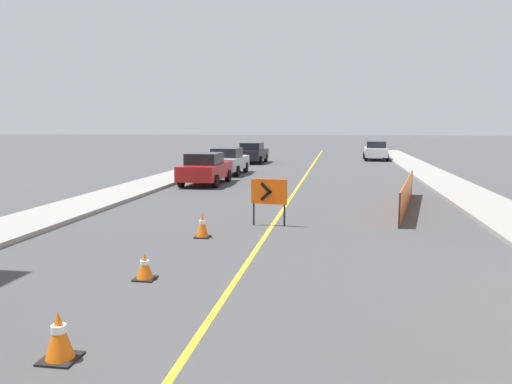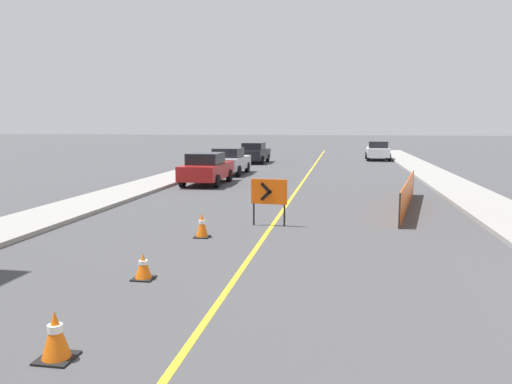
{
  "view_description": "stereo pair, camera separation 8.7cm",
  "coord_description": "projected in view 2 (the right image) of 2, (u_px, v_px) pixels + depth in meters",
  "views": [
    {
      "loc": [
        1.92,
        9.25,
        3.0
      ],
      "look_at": [
        -0.49,
        23.74,
        1.0
      ],
      "focal_mm": 35.0,
      "sensor_mm": 36.0,
      "label": 1
    },
    {
      "loc": [
        2.01,
        9.26,
        3.0
      ],
      "look_at": [
        -0.49,
        23.74,
        1.0
      ],
      "focal_mm": 35.0,
      "sensor_mm": 36.0,
      "label": 2
    }
  ],
  "objects": [
    {
      "name": "parked_car_curb_far",
      "position": [
        254.0,
        153.0,
        38.79
      ],
      "size": [
        1.95,
        4.35,
        1.59
      ],
      "rotation": [
        0.0,
        0.0,
        -0.03
      ],
      "color": "black",
      "rests_on": "ground_plane"
    },
    {
      "name": "sidewalk_right",
      "position": [
        456.0,
        188.0,
        23.16
      ],
      "size": [
        2.3,
        66.98,
        0.14
      ],
      "color": "gray",
      "rests_on": "ground_plane"
    },
    {
      "name": "traffic_cone_farthest",
      "position": [
        202.0,
        225.0,
        13.29
      ],
      "size": [
        0.4,
        0.4,
        0.65
      ],
      "color": "black",
      "rests_on": "ground_plane"
    },
    {
      "name": "parked_car_curb_mid",
      "position": [
        229.0,
        161.0,
        30.07
      ],
      "size": [
        1.94,
        4.34,
        1.59
      ],
      "rotation": [
        0.0,
        0.0,
        -0.02
      ],
      "color": "#B7B7BC",
      "rests_on": "ground_plane"
    },
    {
      "name": "lane_stripe",
      "position": [
        300.0,
        186.0,
        24.4
      ],
      "size": [
        0.12,
        66.98,
        0.01
      ],
      "color": "gold",
      "rests_on": "ground_plane"
    },
    {
      "name": "parked_car_curb_near",
      "position": [
        207.0,
        169.0,
        24.97
      ],
      "size": [
        1.93,
        4.31,
        1.59
      ],
      "rotation": [
        0.0,
        0.0,
        -0.01
      ],
      "color": "maroon",
      "rests_on": "ground_plane"
    },
    {
      "name": "parked_car_opposite_side",
      "position": [
        378.0,
        151.0,
        41.94
      ],
      "size": [
        1.95,
        4.35,
        1.59
      ],
      "rotation": [
        0.0,
        0.0,
        -0.03
      ],
      "color": "silver",
      "rests_on": "ground_plane"
    },
    {
      "name": "sidewalk_left",
      "position": [
        158.0,
        182.0,
        25.62
      ],
      "size": [
        2.3,
        66.98,
        0.14
      ],
      "color": "gray",
      "rests_on": "ground_plane"
    },
    {
      "name": "safety_mesh_fence",
      "position": [
        407.0,
        194.0,
        17.8
      ],
      "size": [
        1.4,
        7.41,
        1.05
      ],
      "rotation": [
        0.0,
        0.0,
        1.39
      ],
      "color": "#EF560C",
      "rests_on": "ground_plane"
    },
    {
      "name": "traffic_cone_fifth",
      "position": [
        143.0,
        266.0,
        9.69
      ],
      "size": [
        0.41,
        0.41,
        0.52
      ],
      "color": "black",
      "rests_on": "ground_plane"
    },
    {
      "name": "traffic_cone_fourth",
      "position": [
        56.0,
        335.0,
        6.37
      ],
      "size": [
        0.46,
        0.46,
        0.65
      ],
      "color": "black",
      "rests_on": "ground_plane"
    },
    {
      "name": "arrow_barricade_primary",
      "position": [
        269.0,
        193.0,
        14.73
      ],
      "size": [
        1.08,
        0.16,
        1.39
      ],
      "rotation": [
        0.0,
        0.0,
        -0.09
      ],
      "color": "#EF560C",
      "rests_on": "ground_plane"
    }
  ]
}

